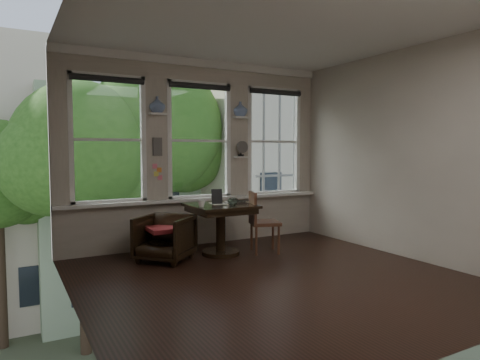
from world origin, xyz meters
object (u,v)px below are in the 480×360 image
table (221,229)px  mug (202,203)px  armchair_left (165,238)px  laptop (240,202)px  side_chair_right (265,222)px

table → mug: (-0.37, -0.15, 0.43)m
armchair_left → mug: bearing=24.9°
laptop → table: bearing=-169.1°
side_chair_right → laptop: size_ratio=2.67×
side_chair_right → mug: bearing=105.7°
table → side_chair_right: side_chair_right is taller
armchair_left → side_chair_right: bearing=37.6°
table → side_chair_right: (0.65, -0.20, 0.09)m
side_chair_right → laptop: bearing=73.7°
table → armchair_left: (-0.85, 0.05, -0.05)m
table → laptop: 0.52m
table → side_chair_right: 0.68m
table → armchair_left: table is taller
side_chair_right → laptop: 0.48m
side_chair_right → table: bearing=91.6°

